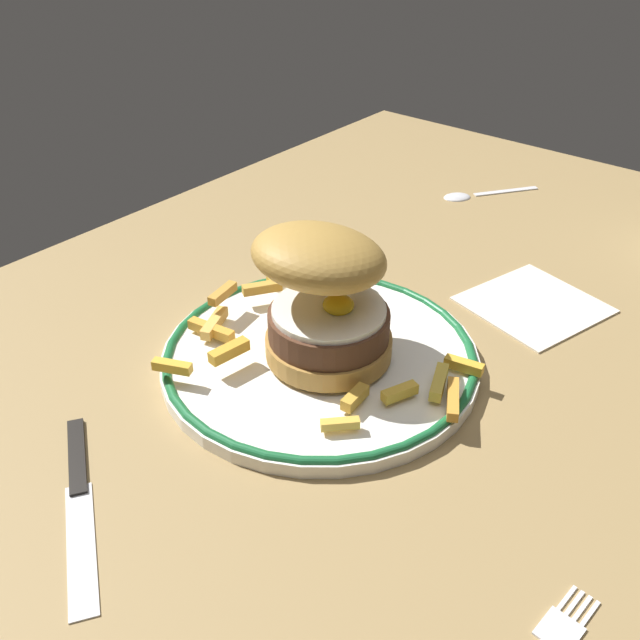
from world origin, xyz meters
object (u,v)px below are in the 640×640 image
object	(u,v)px
knife	(78,489)
burger	(324,293)
dinner_plate	(320,356)
napkin	(534,304)
spoon	(468,194)

from	to	relation	value
knife	burger	bearing A→B (deg)	-9.96
dinner_plate	knife	world-z (taller)	dinner_plate
knife	napkin	size ratio (longest dim) A/B	1.34
burger	dinner_plate	bearing A→B (deg)	108.10
burger	knife	distance (cm)	23.82
dinner_plate	burger	size ratio (longest dim) A/B	2.07
spoon	burger	bearing A→B (deg)	-168.07
burger	knife	xyz separation A→B (cm)	(-22.40, 3.94, -7.07)
knife	spoon	size ratio (longest dim) A/B	1.34
knife	spoon	xyz separation A→B (cm)	(62.22, 4.47, 0.10)
dinner_plate	napkin	distance (cm)	23.18
dinner_plate	knife	size ratio (longest dim) A/B	1.73
dinner_plate	knife	xyz separation A→B (cm)	(-22.29, 3.60, -0.58)
napkin	spoon	bearing A→B (deg)	43.74
dinner_plate	burger	world-z (taller)	burger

